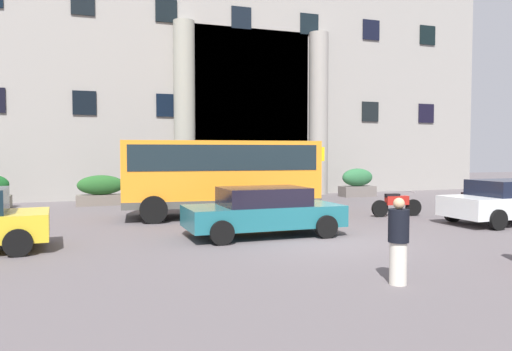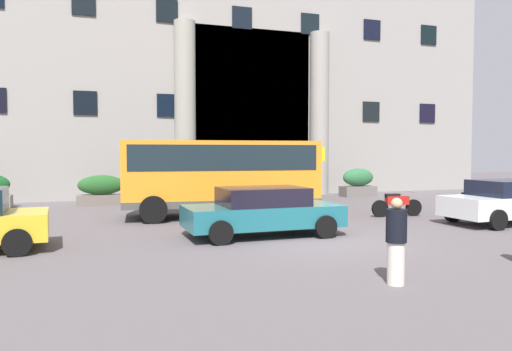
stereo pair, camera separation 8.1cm
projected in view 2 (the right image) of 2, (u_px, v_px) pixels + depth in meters
name	position (u px, v px, depth m)	size (l,w,h in m)	color
ground_plane	(320.00, 243.00, 12.76)	(80.00, 64.00, 0.12)	#5A5356
office_building_facade	(188.00, 13.00, 28.77)	(33.61, 9.77, 20.89)	gray
orange_minibus	(220.00, 171.00, 17.48)	(6.97, 3.21, 2.69)	orange
bus_stop_sign	(320.00, 169.00, 21.02)	(0.44, 0.08, 2.51)	#99981C
hedge_planter_entrance_left	(358.00, 183.00, 25.33)	(1.79, 0.84, 1.45)	#685F5B
hedge_planter_entrance_right	(101.00, 191.00, 21.23)	(2.05, 0.77, 1.30)	#6A6158
parked_compact_extra	(263.00, 211.00, 13.49)	(4.29, 2.09, 1.34)	#1E636E
parked_estate_mid	(512.00, 201.00, 15.79)	(4.54, 2.09, 1.41)	silver
scooter_by_planter	(473.00, 202.00, 18.05)	(1.97, 0.71, 0.89)	black
motorcycle_far_end	(396.00, 204.00, 17.51)	(1.93, 0.55, 0.89)	black
pedestrian_woman_dark_dress	(396.00, 242.00, 8.52)	(0.36, 0.36, 1.52)	beige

